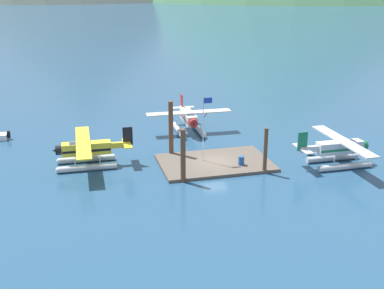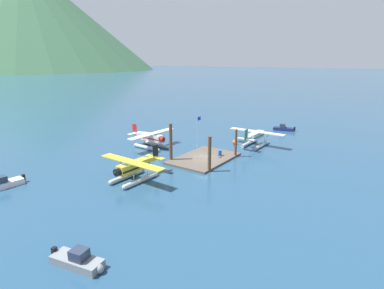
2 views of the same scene
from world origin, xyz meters
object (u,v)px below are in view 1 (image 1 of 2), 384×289
object	(u,v)px
flagpole	(204,122)
seaplane_cream_bow_centre	(189,120)
mooring_buoy	(310,151)
seaplane_yellow_port_fwd	(86,152)
seaplane_silver_stbd_aft	(339,151)
fuel_drum	(241,161)

from	to	relation	value
flagpole	seaplane_cream_bow_centre	bearing A→B (deg)	84.25
mooring_buoy	seaplane_cream_bow_centre	world-z (taller)	seaplane_cream_bow_centre
seaplane_yellow_port_fwd	seaplane_silver_stbd_aft	world-z (taller)	same
fuel_drum	seaplane_cream_bow_centre	bearing A→B (deg)	99.67
flagpole	mooring_buoy	xyz separation A→B (m)	(11.72, -0.44, -4.02)
flagpole	seaplane_silver_stbd_aft	world-z (taller)	flagpole
seaplane_cream_bow_centre	seaplane_silver_stbd_aft	size ratio (longest dim) A/B	1.00
seaplane_yellow_port_fwd	seaplane_silver_stbd_aft	distance (m)	25.48
mooring_buoy	seaplane_yellow_port_fwd	size ratio (longest dim) A/B	0.08
fuel_drum	seaplane_cream_bow_centre	world-z (taller)	seaplane_cream_bow_centre
mooring_buoy	seaplane_silver_stbd_aft	bearing A→B (deg)	-69.38
seaplane_cream_bow_centre	seaplane_silver_stbd_aft	distance (m)	18.99
mooring_buoy	flagpole	bearing A→B (deg)	177.86
flagpole	seaplane_silver_stbd_aft	bearing A→B (deg)	-17.04
mooring_buoy	seaplane_cream_bow_centre	bearing A→B (deg)	133.60
seaplane_silver_stbd_aft	seaplane_cream_bow_centre	bearing A→B (deg)	129.11
fuel_drum	seaplane_cream_bow_centre	distance (m)	13.07
fuel_drum	mooring_buoy	xyz separation A→B (m)	(8.45, 1.69, -0.31)
fuel_drum	seaplane_silver_stbd_aft	bearing A→B (deg)	-10.86
fuel_drum	seaplane_silver_stbd_aft	distance (m)	10.00
seaplane_cream_bow_centre	seaplane_silver_stbd_aft	xyz separation A→B (m)	(11.98, -14.74, 0.00)
fuel_drum	mooring_buoy	size ratio (longest dim) A/B	1.03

